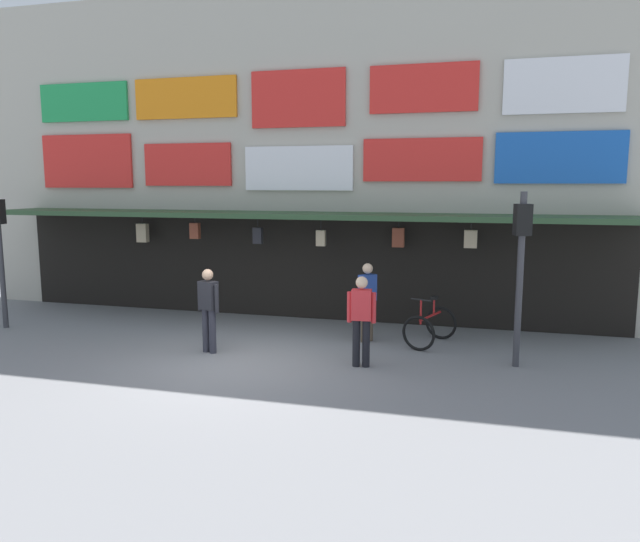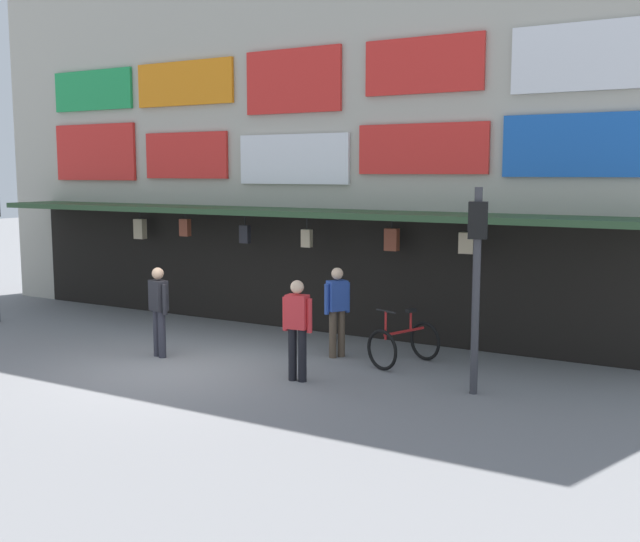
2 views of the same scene
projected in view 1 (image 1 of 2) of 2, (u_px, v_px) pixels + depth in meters
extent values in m
plane|color=slate|center=(237.00, 363.00, 11.14)|extent=(80.00, 80.00, 0.00)
cube|color=#B2AD9E|center=(306.00, 157.00, 14.94)|extent=(18.00, 1.20, 8.00)
cube|color=#2D4C2D|center=(290.00, 215.00, 13.91)|extent=(15.30, 1.40, 0.12)
cube|color=green|center=(84.00, 102.00, 15.63)|extent=(2.60, 0.08, 0.98)
cube|color=orange|center=(185.00, 98.00, 14.87)|extent=(2.77, 0.08, 1.00)
cube|color=red|center=(298.00, 99.00, 14.13)|extent=(2.32, 0.08, 1.33)
cube|color=red|center=(423.00, 88.00, 13.34)|extent=(2.43, 0.08, 1.07)
cube|color=white|center=(564.00, 85.00, 12.59)|extent=(2.46, 0.08, 1.16)
cube|color=red|center=(87.00, 161.00, 15.86)|extent=(2.68, 0.08, 1.40)
cube|color=red|center=(187.00, 165.00, 15.11)|extent=(2.39, 0.08, 1.06)
cube|color=white|center=(298.00, 168.00, 14.37)|extent=(2.71, 0.08, 1.06)
cube|color=red|center=(422.00, 160.00, 13.58)|extent=(2.69, 0.08, 0.98)
cube|color=blue|center=(560.00, 158.00, 12.81)|extent=(2.68, 0.08, 1.11)
cylinder|color=black|center=(142.00, 219.00, 15.22)|extent=(0.02, 0.02, 0.23)
cube|color=tan|center=(143.00, 233.00, 15.27)|extent=(0.28, 0.17, 0.47)
cylinder|color=black|center=(195.00, 220.00, 14.53)|extent=(0.02, 0.02, 0.16)
cube|color=brown|center=(195.00, 231.00, 14.57)|extent=(0.23, 0.14, 0.39)
cylinder|color=black|center=(258.00, 222.00, 14.14)|extent=(0.02, 0.02, 0.25)
cube|color=#232328|center=(258.00, 236.00, 14.19)|extent=(0.22, 0.13, 0.38)
cylinder|color=black|center=(321.00, 224.00, 13.70)|extent=(0.02, 0.02, 0.28)
cube|color=tan|center=(321.00, 238.00, 13.75)|extent=(0.21, 0.13, 0.36)
cylinder|color=black|center=(399.00, 223.00, 13.56)|extent=(0.02, 0.02, 0.21)
cube|color=brown|center=(398.00, 238.00, 13.61)|extent=(0.27, 0.16, 0.44)
cylinder|color=black|center=(471.00, 225.00, 12.94)|extent=(0.02, 0.02, 0.21)
cube|color=tan|center=(471.00, 239.00, 12.98)|extent=(0.28, 0.17, 0.39)
cube|color=black|center=(299.00, 268.00, 14.75)|extent=(15.30, 0.04, 2.50)
cylinder|color=#38383D|center=(1.00, 260.00, 13.66)|extent=(0.12, 0.12, 3.20)
cylinder|color=#38383D|center=(520.00, 281.00, 10.73)|extent=(0.12, 0.12, 3.20)
cube|color=black|center=(523.00, 220.00, 10.57)|extent=(0.33, 0.30, 0.56)
sphere|color=black|center=(521.00, 212.00, 10.68)|extent=(0.15, 0.15, 0.15)
sphere|color=#19DB3D|center=(520.00, 227.00, 10.71)|extent=(0.15, 0.15, 0.15)
torus|color=black|center=(418.00, 333.00, 11.92)|extent=(0.70, 0.30, 0.72)
torus|color=black|center=(441.00, 323.00, 12.81)|extent=(0.70, 0.30, 0.72)
cylinder|color=#B21E1E|center=(430.00, 316.00, 12.33)|extent=(0.38, 0.95, 0.05)
cylinder|color=#B21E1E|center=(434.00, 307.00, 12.44)|extent=(0.04, 0.04, 0.35)
cube|color=black|center=(434.00, 298.00, 12.41)|extent=(0.16, 0.22, 0.06)
cylinder|color=#B21E1E|center=(421.00, 312.00, 11.93)|extent=(0.04, 0.04, 0.50)
cylinder|color=black|center=(421.00, 300.00, 11.89)|extent=(0.43, 0.18, 0.04)
cylinder|color=black|center=(356.00, 343.00, 10.90)|extent=(0.14, 0.14, 0.88)
cylinder|color=black|center=(366.00, 343.00, 10.87)|extent=(0.14, 0.14, 0.88)
cube|color=red|center=(362.00, 305.00, 10.78)|extent=(0.38, 0.25, 0.56)
sphere|color=beige|center=(362.00, 282.00, 10.72)|extent=(0.22, 0.22, 0.22)
cylinder|color=red|center=(349.00, 307.00, 10.82)|extent=(0.09, 0.09, 0.56)
cylinder|color=red|center=(374.00, 308.00, 10.75)|extent=(0.09, 0.09, 0.56)
cylinder|color=brown|center=(364.00, 322.00, 12.56)|extent=(0.14, 0.14, 0.88)
cylinder|color=brown|center=(370.00, 321.00, 12.68)|extent=(0.14, 0.14, 0.88)
cube|color=#28479E|center=(367.00, 288.00, 12.51)|extent=(0.38, 0.42, 0.56)
sphere|color=beige|center=(368.00, 269.00, 12.45)|extent=(0.22, 0.22, 0.22)
cylinder|color=#28479E|center=(360.00, 291.00, 12.37)|extent=(0.09, 0.09, 0.56)
cylinder|color=#28479E|center=(374.00, 289.00, 12.67)|extent=(0.09, 0.09, 0.56)
cylinder|color=#2D2D38|center=(213.00, 331.00, 11.75)|extent=(0.14, 0.14, 0.88)
cylinder|color=#2D2D38|center=(206.00, 330.00, 11.84)|extent=(0.14, 0.14, 0.88)
cube|color=#232328|center=(208.00, 295.00, 11.69)|extent=(0.41, 0.32, 0.56)
sphere|color=tan|center=(208.00, 275.00, 11.63)|extent=(0.22, 0.22, 0.22)
cylinder|color=#232328|center=(217.00, 299.00, 11.58)|extent=(0.09, 0.09, 0.56)
cylinder|color=#232328|center=(200.00, 297.00, 11.82)|extent=(0.09, 0.09, 0.56)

